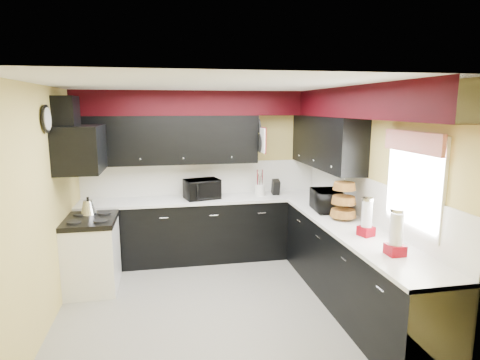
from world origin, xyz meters
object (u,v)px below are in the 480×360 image
(knife_block, at_px, (276,187))
(microwave, at_px, (327,200))
(toaster_oven, at_px, (202,189))
(utensil_crock, at_px, (260,190))
(kettle, at_px, (88,207))

(knife_block, bearing_deg, microwave, -66.58)
(toaster_oven, xyz_separation_m, microwave, (1.53, -1.00, -0.01))
(utensil_crock, xyz_separation_m, kettle, (-2.40, -0.58, -0.01))
(microwave, relative_size, knife_block, 2.13)
(kettle, bearing_deg, knife_block, 12.15)
(microwave, relative_size, utensil_crock, 2.92)
(knife_block, bearing_deg, utensil_crock, -179.28)
(microwave, xyz_separation_m, utensil_crock, (-0.64, 1.06, -0.05))
(microwave, xyz_separation_m, kettle, (-3.04, 0.48, -0.07))
(toaster_oven, height_order, knife_block, toaster_oven)
(knife_block, distance_m, kettle, 2.71)
(toaster_oven, height_order, microwave, toaster_oven)
(utensil_crock, height_order, kettle, utensil_crock)
(microwave, relative_size, kettle, 2.47)
(microwave, height_order, knife_block, microwave)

